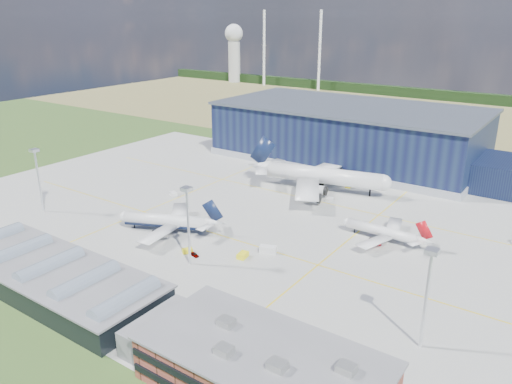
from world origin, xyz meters
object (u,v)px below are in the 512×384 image
(light_mast_west, at_px, (37,170))
(car_b, at_px, (232,319))
(car_a, at_px, (194,254))
(ops_building, at_px, (263,370))
(light_mast_east, at_px, (428,283))
(gse_tug_b, at_px, (187,251))
(light_mast_center, at_px, (188,213))
(gse_cart_b, at_px, (173,194))
(airliner_red, at_px, (382,226))
(gse_cart_a, at_px, (329,200))
(gse_tug_a, at_px, (243,255))
(airliner_navy, at_px, (166,214))
(hangar, at_px, (354,136))
(airliner_widebody, at_px, (324,167))
(gse_van_a, at_px, (268,249))
(gse_tug_c, at_px, (349,186))

(light_mast_west, height_order, car_b, light_mast_west)
(car_a, bearing_deg, ops_building, -111.66)
(light_mast_east, height_order, gse_tug_b, light_mast_east)
(light_mast_center, distance_m, gse_cart_b, 59.79)
(airliner_red, xyz_separation_m, gse_cart_a, (-28.79, 21.45, -4.08))
(gse_tug_a, height_order, gse_cart_b, gse_tug_a)
(ops_building, distance_m, airliner_navy, 79.09)
(hangar, xyz_separation_m, ops_building, (52.20, -154.81, -6.82))
(airliner_widebody, height_order, gse_tug_a, airliner_widebody)
(ops_building, bearing_deg, car_b, 141.51)
(gse_tug_b, height_order, gse_van_a, gse_van_a)
(gse_van_a, bearing_deg, airliner_red, -61.16)
(gse_van_a, relative_size, gse_cart_b, 1.55)
(gse_cart_b, bearing_deg, airliner_navy, -118.56)
(airliner_red, xyz_separation_m, gse_tug_a, (-28.48, -34.28, -3.99))
(airliner_navy, distance_m, gse_tug_a, 31.88)
(light_mast_west, distance_m, airliner_navy, 51.00)
(light_mast_east, bearing_deg, car_b, -158.26)
(light_mast_west, xyz_separation_m, light_mast_east, (135.00, 0.00, 0.00))
(light_mast_east, xyz_separation_m, airliner_widebody, (-63.12, 76.87, -5.77))
(airliner_widebody, relative_size, car_b, 14.93)
(car_b, bearing_deg, light_mast_west, 61.23)
(airliner_red, bearing_deg, airliner_navy, 30.69)
(airliner_navy, height_order, gse_cart_b, airliner_navy)
(gse_tug_a, relative_size, gse_tug_b, 1.24)
(gse_tug_b, xyz_separation_m, gse_tug_c, (14.13, 81.45, 0.05))
(gse_cart_a, bearing_deg, car_a, -103.64)
(airliner_widebody, xyz_separation_m, gse_van_a, (12.32, -58.48, -8.56))
(car_a, bearing_deg, gse_tug_c, 6.78)
(car_a, bearing_deg, light_mast_west, 108.03)
(gse_van_a, distance_m, car_a, 21.61)
(light_mast_west, xyz_separation_m, gse_tug_a, (79.91, 11.58, -14.66))
(gse_tug_b, distance_m, car_a, 3.25)
(airliner_navy, height_order, gse_tug_c, airliner_navy)
(light_mast_west, bearing_deg, airliner_navy, 14.70)
(hangar, distance_m, light_mast_center, 125.07)
(gse_tug_c, height_order, gse_cart_b, gse_tug_c)
(gse_cart_b, bearing_deg, car_a, -108.40)
(gse_tug_a, bearing_deg, hangar, 90.34)
(gse_cart_a, distance_m, car_a, 64.07)
(airliner_navy, bearing_deg, gse_tug_b, 130.86)
(airliner_red, bearing_deg, car_b, 80.81)
(light_mast_center, distance_m, car_a, 15.65)
(ops_building, bearing_deg, gse_tug_b, 145.34)
(light_mast_center, distance_m, airliner_red, 60.75)
(light_mast_east, bearing_deg, light_mast_center, 180.00)
(gse_tug_a, relative_size, gse_cart_b, 1.15)
(gse_cart_b, bearing_deg, gse_tug_b, -110.28)
(gse_van_a, distance_m, gse_cart_b, 60.89)
(ops_building, xyz_separation_m, gse_tug_b, (-50.42, 34.86, -4.14))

